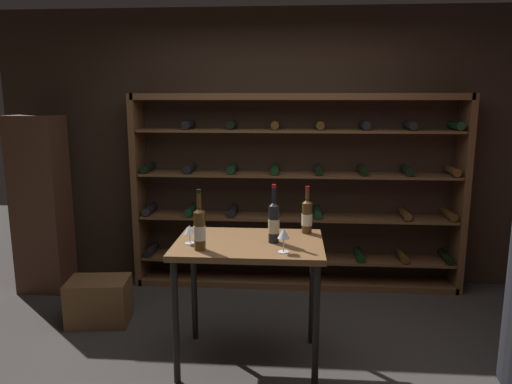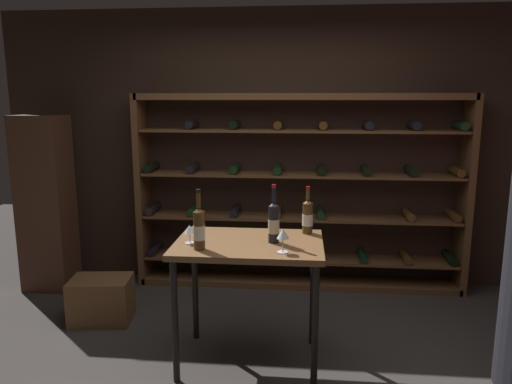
{
  "view_description": "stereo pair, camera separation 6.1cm",
  "coord_description": "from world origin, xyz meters",
  "px_view_note": "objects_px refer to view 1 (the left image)",
  "views": [
    {
      "loc": [
        0.19,
        -2.85,
        1.81
      ],
      "look_at": [
        -0.04,
        0.27,
        1.2
      ],
      "focal_mm": 33.88,
      "sensor_mm": 36.0,
      "label": 1
    },
    {
      "loc": [
        0.25,
        -2.84,
        1.81
      ],
      "look_at": [
        -0.04,
        0.27,
        1.2
      ],
      "focal_mm": 33.88,
      "sensor_mm": 36.0,
      "label": 2
    }
  ],
  "objects_px": {
    "display_cabinet": "(41,205)",
    "wine_bottle_gold_foil": "(307,216)",
    "wine_bottle_red_label": "(274,222)",
    "wine_glass_stemmed_left": "(190,231)",
    "wine_rack": "(297,193)",
    "tasting_table": "(249,256)",
    "wine_bottle_green_slim": "(200,229)",
    "wine_glass_stemmed_right": "(284,235)",
    "wine_crate": "(99,301)"
  },
  "relations": [
    {
      "from": "wine_glass_stemmed_left",
      "to": "wine_glass_stemmed_right",
      "type": "distance_m",
      "value": 0.63
    },
    {
      "from": "wine_rack",
      "to": "wine_bottle_gold_foil",
      "type": "bearing_deg",
      "value": -87.04
    },
    {
      "from": "display_cabinet",
      "to": "wine_bottle_red_label",
      "type": "bearing_deg",
      "value": -27.78
    },
    {
      "from": "display_cabinet",
      "to": "wine_bottle_red_label",
      "type": "relative_size",
      "value": 4.25
    },
    {
      "from": "wine_bottle_gold_foil",
      "to": "wine_glass_stemmed_left",
      "type": "bearing_deg",
      "value": -157.61
    },
    {
      "from": "wine_glass_stemmed_left",
      "to": "display_cabinet",
      "type": "bearing_deg",
      "value": 143.42
    },
    {
      "from": "wine_crate",
      "to": "wine_bottle_green_slim",
      "type": "relative_size",
      "value": 1.23
    },
    {
      "from": "display_cabinet",
      "to": "wine_bottle_gold_foil",
      "type": "distance_m",
      "value": 2.63
    },
    {
      "from": "wine_crate",
      "to": "wine_bottle_green_slim",
      "type": "bearing_deg",
      "value": -35.4
    },
    {
      "from": "wine_rack",
      "to": "wine_bottle_red_label",
      "type": "bearing_deg",
      "value": -96.44
    },
    {
      "from": "display_cabinet",
      "to": "wine_bottle_red_label",
      "type": "distance_m",
      "value": 2.53
    },
    {
      "from": "tasting_table",
      "to": "display_cabinet",
      "type": "height_order",
      "value": "display_cabinet"
    },
    {
      "from": "wine_crate",
      "to": "wine_bottle_green_slim",
      "type": "xyz_separation_m",
      "value": [
        0.98,
        -0.7,
        0.83
      ]
    },
    {
      "from": "wine_bottle_red_label",
      "to": "wine_crate",
      "type": "bearing_deg",
      "value": 160.68
    },
    {
      "from": "display_cabinet",
      "to": "wine_glass_stemmed_right",
      "type": "distance_m",
      "value": 2.69
    },
    {
      "from": "wine_rack",
      "to": "wine_bottle_gold_foil",
      "type": "relative_size",
      "value": 9.27
    },
    {
      "from": "tasting_table",
      "to": "wine_bottle_green_slim",
      "type": "xyz_separation_m",
      "value": [
        -0.29,
        -0.2,
        0.24
      ]
    },
    {
      "from": "display_cabinet",
      "to": "wine_glass_stemmed_left",
      "type": "bearing_deg",
      "value": -36.58
    },
    {
      "from": "wine_crate",
      "to": "wine_bottle_red_label",
      "type": "xyz_separation_m",
      "value": [
        1.44,
        -0.51,
        0.83
      ]
    },
    {
      "from": "display_cabinet",
      "to": "wine_bottle_gold_foil",
      "type": "bearing_deg",
      "value": -20.7
    },
    {
      "from": "wine_rack",
      "to": "display_cabinet",
      "type": "xyz_separation_m",
      "value": [
        -2.39,
        -0.27,
        -0.09
      ]
    },
    {
      "from": "wine_rack",
      "to": "tasting_table",
      "type": "xyz_separation_m",
      "value": [
        -0.33,
        -1.45,
        -0.15
      ]
    },
    {
      "from": "wine_bottle_gold_foil",
      "to": "wine_bottle_green_slim",
      "type": "relative_size",
      "value": 0.87
    },
    {
      "from": "wine_crate",
      "to": "wine_glass_stemmed_right",
      "type": "distance_m",
      "value": 1.85
    },
    {
      "from": "wine_rack",
      "to": "tasting_table",
      "type": "height_order",
      "value": "wine_rack"
    },
    {
      "from": "tasting_table",
      "to": "wine_bottle_red_label",
      "type": "xyz_separation_m",
      "value": [
        0.17,
        -0.0,
        0.24
      ]
    },
    {
      "from": "wine_bottle_green_slim",
      "to": "tasting_table",
      "type": "bearing_deg",
      "value": 33.69
    },
    {
      "from": "wine_crate",
      "to": "wine_bottle_gold_foil",
      "type": "relative_size",
      "value": 1.42
    },
    {
      "from": "wine_bottle_red_label",
      "to": "wine_bottle_gold_foil",
      "type": "bearing_deg",
      "value": 47.6
    },
    {
      "from": "wine_bottle_red_label",
      "to": "wine_glass_stemmed_right",
      "type": "xyz_separation_m",
      "value": [
        0.07,
        -0.21,
        -0.03
      ]
    },
    {
      "from": "display_cabinet",
      "to": "tasting_table",
      "type": "bearing_deg",
      "value": -29.6
    },
    {
      "from": "tasting_table",
      "to": "wine_rack",
      "type": "bearing_deg",
      "value": 77.2
    },
    {
      "from": "tasting_table",
      "to": "wine_bottle_red_label",
      "type": "bearing_deg",
      "value": -0.57
    },
    {
      "from": "wine_bottle_gold_foil",
      "to": "wine_bottle_red_label",
      "type": "distance_m",
      "value": 0.33
    },
    {
      "from": "wine_crate",
      "to": "wine_bottle_gold_foil",
      "type": "height_order",
      "value": "wine_bottle_gold_foil"
    },
    {
      "from": "wine_glass_stemmed_right",
      "to": "tasting_table",
      "type": "bearing_deg",
      "value": 138.09
    },
    {
      "from": "wine_bottle_green_slim",
      "to": "wine_crate",
      "type": "bearing_deg",
      "value": 144.6
    },
    {
      "from": "wine_bottle_gold_foil",
      "to": "wine_glass_stemmed_left",
      "type": "distance_m",
      "value": 0.84
    },
    {
      "from": "tasting_table",
      "to": "wine_crate",
      "type": "distance_m",
      "value": 1.49
    },
    {
      "from": "display_cabinet",
      "to": "wine_bottle_green_slim",
      "type": "relative_size",
      "value": 4.27
    },
    {
      "from": "wine_glass_stemmed_right",
      "to": "wine_rack",
      "type": "bearing_deg",
      "value": 86.75
    },
    {
      "from": "tasting_table",
      "to": "wine_bottle_red_label",
      "type": "relative_size",
      "value": 2.52
    },
    {
      "from": "wine_crate",
      "to": "wine_glass_stemmed_left",
      "type": "xyz_separation_m",
      "value": [
        0.89,
        -0.58,
        0.78
      ]
    },
    {
      "from": "wine_rack",
      "to": "display_cabinet",
      "type": "distance_m",
      "value": 2.41
    },
    {
      "from": "wine_bottle_red_label",
      "to": "wine_glass_stemmed_left",
      "type": "relative_size",
      "value": 3.12
    },
    {
      "from": "wine_bottle_red_label",
      "to": "wine_bottle_green_slim",
      "type": "xyz_separation_m",
      "value": [
        -0.46,
        -0.19,
        -0.0
      ]
    },
    {
      "from": "display_cabinet",
      "to": "wine_glass_stemmed_left",
      "type": "xyz_separation_m",
      "value": [
        1.68,
        -1.25,
        0.13
      ]
    },
    {
      "from": "tasting_table",
      "to": "wine_glass_stemmed_right",
      "type": "relative_size",
      "value": 6.39
    },
    {
      "from": "wine_rack",
      "to": "wine_crate",
      "type": "relative_size",
      "value": 6.51
    },
    {
      "from": "wine_bottle_gold_foil",
      "to": "wine_glass_stemmed_left",
      "type": "xyz_separation_m",
      "value": [
        -0.77,
        -0.32,
        -0.03
      ]
    }
  ]
}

